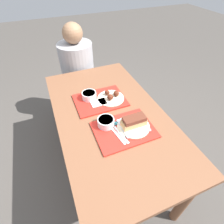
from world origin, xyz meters
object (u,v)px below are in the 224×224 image
(tray_near, at_px, (124,130))
(wings_plate_far, at_px, (111,97))
(bowl_coleslaw_near, at_px, (106,122))
(person_seated_across, at_px, (77,63))
(bowl_coleslaw_far, at_px, (89,95))
(tray_far, at_px, (100,100))
(brisket_sandwich_plate, at_px, (134,123))

(tray_near, xyz_separation_m, wings_plate_far, (0.04, 0.34, 0.02))
(bowl_coleslaw_near, bearing_deg, wings_plate_far, 61.25)
(person_seated_across, bearing_deg, bowl_coleslaw_far, -95.06)
(tray_far, distance_m, person_seated_across, 0.76)
(tray_near, bearing_deg, bowl_coleslaw_near, 140.11)
(wings_plate_far, bearing_deg, person_seated_across, 97.41)
(tray_near, relative_size, wings_plate_far, 1.84)
(tray_near, xyz_separation_m, person_seated_across, (-0.06, 1.12, -0.03))
(brisket_sandwich_plate, height_order, wings_plate_far, brisket_sandwich_plate)
(tray_far, bearing_deg, bowl_coleslaw_far, 144.62)
(tray_near, height_order, bowl_coleslaw_far, bowl_coleslaw_far)
(tray_far, relative_size, wings_plate_far, 1.84)
(tray_near, bearing_deg, bowl_coleslaw_far, 106.10)
(person_seated_across, bearing_deg, brisket_sandwich_plate, -83.65)
(brisket_sandwich_plate, bearing_deg, bowl_coleslaw_far, 114.39)
(bowl_coleslaw_near, distance_m, wings_plate_far, 0.30)
(tray_far, height_order, bowl_coleslaw_near, bowl_coleslaw_near)
(brisket_sandwich_plate, height_order, bowl_coleslaw_far, brisket_sandwich_plate)
(bowl_coleslaw_near, height_order, wings_plate_far, same)
(wings_plate_far, xyz_separation_m, person_seated_across, (-0.10, 0.77, -0.05))
(brisket_sandwich_plate, relative_size, person_seated_across, 0.31)
(bowl_coleslaw_near, distance_m, person_seated_across, 1.04)
(brisket_sandwich_plate, distance_m, wings_plate_far, 0.35)
(bowl_coleslaw_near, bearing_deg, brisket_sandwich_plate, -26.73)
(tray_near, height_order, bowl_coleslaw_near, bowl_coleslaw_near)
(brisket_sandwich_plate, xyz_separation_m, wings_plate_far, (-0.02, 0.35, -0.02))
(bowl_coleslaw_near, relative_size, person_seated_across, 0.16)
(tray_far, relative_size, bowl_coleslaw_near, 3.44)
(tray_near, relative_size, bowl_coleslaw_near, 3.44)
(tray_far, bearing_deg, tray_near, -82.76)
(bowl_coleslaw_far, bearing_deg, brisket_sandwich_plate, -65.61)
(brisket_sandwich_plate, distance_m, bowl_coleslaw_far, 0.45)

